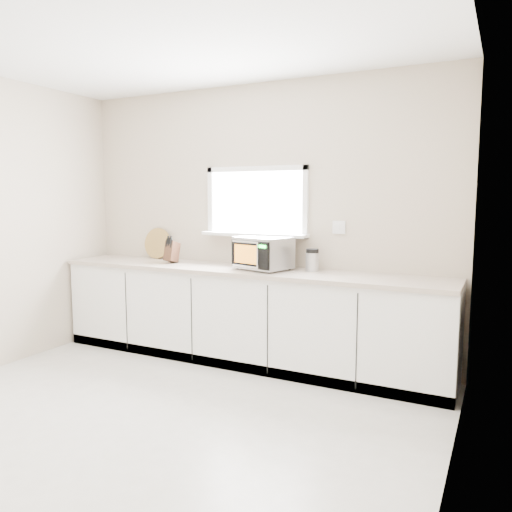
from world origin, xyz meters
The scene contains 8 objects.
ground centered at (0.00, 0.00, 0.00)m, with size 4.00×4.00×0.00m, color beige.
back_wall centered at (0.00, 2.00, 1.36)m, with size 4.00×0.17×2.70m.
cabinets centered at (0.00, 1.70, 0.44)m, with size 3.92×0.60×0.88m, color white.
countertop centered at (0.00, 1.69, 0.90)m, with size 3.92×0.64×0.04m, color #BEB29D.
microwave centered at (0.21, 1.71, 1.08)m, with size 0.56×0.48×0.31m.
knife_block centered at (-0.84, 1.70, 1.04)m, with size 0.10×0.20×0.28m.
cutting_board centered at (-1.20, 1.94, 1.09)m, with size 0.34×0.34×0.02m, color #AF8944.
coffee_grinder centered at (0.66, 1.82, 1.02)m, with size 0.15×0.15×0.21m.
Camera 1 is at (2.23, -2.47, 1.61)m, focal length 35.00 mm.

